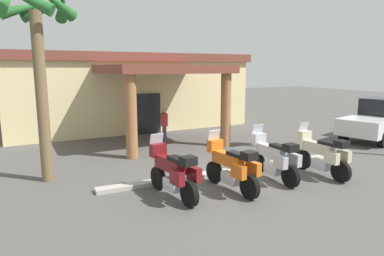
{
  "coord_description": "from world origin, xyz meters",
  "views": [
    {
      "loc": [
        -5.33,
        -8.69,
        3.42
      ],
      "look_at": [
        0.07,
        2.57,
        1.2
      ],
      "focal_mm": 31.78,
      "sensor_mm": 36.0,
      "label": 1
    }
  ],
  "objects_px": {
    "pedestrian": "(164,123)",
    "palm_tree_roadside": "(38,37)",
    "motorcycle_orange": "(232,167)",
    "motorcycle_silver": "(274,158)",
    "motorcycle_maroon": "(173,172)",
    "motel_building": "(127,90)",
    "motorcycle_cream": "(322,154)",
    "pickup_truck_white": "(380,120)"
  },
  "relations": [
    {
      "from": "pedestrian",
      "to": "motorcycle_cream",
      "type": "bearing_deg",
      "value": 121.31
    },
    {
      "from": "motorcycle_orange",
      "to": "pedestrian",
      "type": "bearing_deg",
      "value": -11.65
    },
    {
      "from": "motorcycle_silver",
      "to": "pickup_truck_white",
      "type": "bearing_deg",
      "value": -73.15
    },
    {
      "from": "pedestrian",
      "to": "palm_tree_roadside",
      "type": "bearing_deg",
      "value": 40.61
    },
    {
      "from": "motel_building",
      "to": "motorcycle_orange",
      "type": "height_order",
      "value": "motel_building"
    },
    {
      "from": "motorcycle_orange",
      "to": "pickup_truck_white",
      "type": "distance_m",
      "value": 10.74
    },
    {
      "from": "pedestrian",
      "to": "palm_tree_roadside",
      "type": "distance_m",
      "value": 6.9
    },
    {
      "from": "motorcycle_orange",
      "to": "pickup_truck_white",
      "type": "bearing_deg",
      "value": -81.29
    },
    {
      "from": "motorcycle_maroon",
      "to": "motorcycle_cream",
      "type": "xyz_separation_m",
      "value": [
        5.01,
        -0.31,
        0.0
      ]
    },
    {
      "from": "motorcycle_orange",
      "to": "pedestrian",
      "type": "height_order",
      "value": "pedestrian"
    },
    {
      "from": "motorcycle_orange",
      "to": "palm_tree_roadside",
      "type": "bearing_deg",
      "value": 47.62
    },
    {
      "from": "motorcycle_maroon",
      "to": "motorcycle_orange",
      "type": "height_order",
      "value": "same"
    },
    {
      "from": "motel_building",
      "to": "motorcycle_cream",
      "type": "height_order",
      "value": "motel_building"
    },
    {
      "from": "motorcycle_cream",
      "to": "pedestrian",
      "type": "bearing_deg",
      "value": 21.69
    },
    {
      "from": "motel_building",
      "to": "motorcycle_maroon",
      "type": "relative_size",
      "value": 6.24
    },
    {
      "from": "motorcycle_cream",
      "to": "pedestrian",
      "type": "distance_m",
      "value": 7.15
    },
    {
      "from": "pedestrian",
      "to": "motorcycle_orange",
      "type": "bearing_deg",
      "value": 93.48
    },
    {
      "from": "motorcycle_maroon",
      "to": "palm_tree_roadside",
      "type": "distance_m",
      "value": 5.5
    },
    {
      "from": "motorcycle_orange",
      "to": "pedestrian",
      "type": "distance_m",
      "value": 6.5
    },
    {
      "from": "motel_building",
      "to": "palm_tree_roadside",
      "type": "xyz_separation_m",
      "value": [
        -4.84,
        -8.64,
        2.15
      ]
    },
    {
      "from": "pedestrian",
      "to": "pickup_truck_white",
      "type": "height_order",
      "value": "pickup_truck_white"
    },
    {
      "from": "motel_building",
      "to": "motorcycle_cream",
      "type": "xyz_separation_m",
      "value": [
        3.08,
        -11.92,
        -1.44
      ]
    },
    {
      "from": "pickup_truck_white",
      "to": "pedestrian",
      "type": "bearing_deg",
      "value": 144.93
    },
    {
      "from": "pedestrian",
      "to": "motel_building",
      "type": "bearing_deg",
      "value": -79.8
    },
    {
      "from": "motorcycle_maroon",
      "to": "motorcycle_silver",
      "type": "xyz_separation_m",
      "value": [
        3.34,
        0.0,
        0.0
      ]
    },
    {
      "from": "motorcycle_orange",
      "to": "motorcycle_silver",
      "type": "xyz_separation_m",
      "value": [
        1.67,
        0.23,
        0.0
      ]
    },
    {
      "from": "motel_building",
      "to": "motorcycle_maroon",
      "type": "distance_m",
      "value": 11.86
    },
    {
      "from": "motorcycle_maroon",
      "to": "motorcycle_silver",
      "type": "distance_m",
      "value": 3.34
    },
    {
      "from": "motorcycle_silver",
      "to": "palm_tree_roadside",
      "type": "relative_size",
      "value": 0.39
    },
    {
      "from": "motel_building",
      "to": "motorcycle_silver",
      "type": "distance_m",
      "value": 11.79
    },
    {
      "from": "motorcycle_silver",
      "to": "pedestrian",
      "type": "bearing_deg",
      "value": 10.0
    },
    {
      "from": "motorcycle_silver",
      "to": "pickup_truck_white",
      "type": "height_order",
      "value": "pickup_truck_white"
    },
    {
      "from": "palm_tree_roadside",
      "to": "motorcycle_maroon",
      "type": "bearing_deg",
      "value": -45.64
    },
    {
      "from": "motel_building",
      "to": "pedestrian",
      "type": "relative_size",
      "value": 8.38
    },
    {
      "from": "motel_building",
      "to": "motorcycle_maroon",
      "type": "height_order",
      "value": "motel_building"
    },
    {
      "from": "motorcycle_silver",
      "to": "palm_tree_roadside",
      "type": "bearing_deg",
      "value": 63.81
    },
    {
      "from": "motel_building",
      "to": "palm_tree_roadside",
      "type": "relative_size",
      "value": 2.42
    },
    {
      "from": "motorcycle_silver",
      "to": "pedestrian",
      "type": "relative_size",
      "value": 1.35
    },
    {
      "from": "motel_building",
      "to": "motorcycle_cream",
      "type": "relative_size",
      "value": 6.21
    },
    {
      "from": "motorcycle_orange",
      "to": "palm_tree_roadside",
      "type": "height_order",
      "value": "palm_tree_roadside"
    },
    {
      "from": "motorcycle_cream",
      "to": "pedestrian",
      "type": "relative_size",
      "value": 1.35
    },
    {
      "from": "motel_building",
      "to": "motorcycle_orange",
      "type": "xyz_separation_m",
      "value": [
        -0.26,
        -11.85,
        -1.44
      ]
    }
  ]
}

